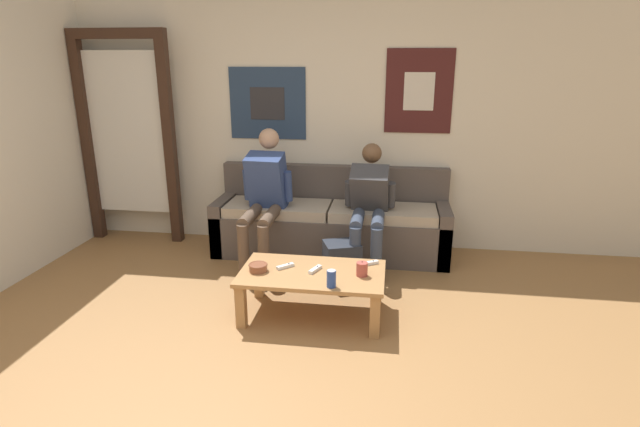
{
  "coord_description": "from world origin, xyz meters",
  "views": [
    {
      "loc": [
        0.8,
        -2.34,
        1.88
      ],
      "look_at": [
        0.24,
        1.49,
        0.66
      ],
      "focal_mm": 28.0,
      "sensor_mm": 36.0,
      "label": 1
    }
  ],
  "objects_px": {
    "ceramic_bowl": "(258,267)",
    "pillar_candle": "(362,269)",
    "game_controller_near_right": "(370,263)",
    "coffee_table": "(312,279)",
    "backpack": "(342,264)",
    "drink_can_blue": "(331,279)",
    "couch": "(331,224)",
    "game_controller_far_center": "(315,269)",
    "person_seated_adult": "(264,194)",
    "person_seated_teen": "(369,203)",
    "game_controller_near_left": "(285,266)"
  },
  "relations": [
    {
      "from": "ceramic_bowl",
      "to": "pillar_candle",
      "type": "bearing_deg",
      "value": 2.31
    },
    {
      "from": "game_controller_near_right",
      "to": "coffee_table",
      "type": "bearing_deg",
      "value": -155.11
    },
    {
      "from": "coffee_table",
      "to": "backpack",
      "type": "relative_size",
      "value": 2.94
    },
    {
      "from": "coffee_table",
      "to": "drink_can_blue",
      "type": "xyz_separation_m",
      "value": [
        0.17,
        -0.24,
        0.12
      ]
    },
    {
      "from": "couch",
      "to": "game_controller_far_center",
      "type": "distance_m",
      "value": 1.28
    },
    {
      "from": "coffee_table",
      "to": "drink_can_blue",
      "type": "height_order",
      "value": "drink_can_blue"
    },
    {
      "from": "person_seated_adult",
      "to": "game_controller_far_center",
      "type": "height_order",
      "value": "person_seated_adult"
    },
    {
      "from": "person_seated_teen",
      "to": "coffee_table",
      "type": "bearing_deg",
      "value": -110.27
    },
    {
      "from": "person_seated_adult",
      "to": "drink_can_blue",
      "type": "relative_size",
      "value": 10.06
    },
    {
      "from": "couch",
      "to": "pillar_candle",
      "type": "relative_size",
      "value": 19.88
    },
    {
      "from": "couch",
      "to": "drink_can_blue",
      "type": "bearing_deg",
      "value": -82.81
    },
    {
      "from": "pillar_candle",
      "to": "game_controller_near_right",
      "type": "xyz_separation_m",
      "value": [
        0.05,
        0.21,
        -0.04
      ]
    },
    {
      "from": "backpack",
      "to": "game_controller_near_right",
      "type": "xyz_separation_m",
      "value": [
        0.25,
        -0.42,
        0.2
      ]
    },
    {
      "from": "pillar_candle",
      "to": "drink_can_blue",
      "type": "distance_m",
      "value": 0.29
    },
    {
      "from": "person_seated_adult",
      "to": "person_seated_teen",
      "type": "xyz_separation_m",
      "value": [
        0.96,
        0.04,
        -0.06
      ]
    },
    {
      "from": "pillar_candle",
      "to": "drink_can_blue",
      "type": "bearing_deg",
      "value": -132.38
    },
    {
      "from": "backpack",
      "to": "person_seated_teen",
      "type": "bearing_deg",
      "value": 61.69
    },
    {
      "from": "pillar_candle",
      "to": "ceramic_bowl",
      "type": "bearing_deg",
      "value": -177.69
    },
    {
      "from": "person_seated_teen",
      "to": "ceramic_bowl",
      "type": "bearing_deg",
      "value": -126.45
    },
    {
      "from": "person_seated_adult",
      "to": "drink_can_blue",
      "type": "bearing_deg",
      "value": -56.84
    },
    {
      "from": "person_seated_teen",
      "to": "game_controller_near_right",
      "type": "distance_m",
      "value": 0.83
    },
    {
      "from": "couch",
      "to": "game_controller_far_center",
      "type": "xyz_separation_m",
      "value": [
        0.04,
        -1.28,
        0.07
      ]
    },
    {
      "from": "drink_can_blue",
      "to": "game_controller_far_center",
      "type": "height_order",
      "value": "drink_can_blue"
    },
    {
      "from": "person_seated_adult",
      "to": "game_controller_near_left",
      "type": "relative_size",
      "value": 9.76
    },
    {
      "from": "couch",
      "to": "person_seated_adult",
      "type": "distance_m",
      "value": 0.77
    },
    {
      "from": "backpack",
      "to": "game_controller_near_right",
      "type": "bearing_deg",
      "value": -58.84
    },
    {
      "from": "couch",
      "to": "person_seated_adult",
      "type": "xyz_separation_m",
      "value": [
        -0.58,
        -0.35,
        0.38
      ]
    },
    {
      "from": "person_seated_teen",
      "to": "game_controller_near_left",
      "type": "bearing_deg",
      "value": -121.39
    },
    {
      "from": "person_seated_adult",
      "to": "pillar_candle",
      "type": "relative_size",
      "value": 10.88
    },
    {
      "from": "couch",
      "to": "game_controller_far_center",
      "type": "bearing_deg",
      "value": -88.19
    },
    {
      "from": "ceramic_bowl",
      "to": "backpack",
      "type": "bearing_deg",
      "value": 49.6
    },
    {
      "from": "person_seated_teen",
      "to": "pillar_candle",
      "type": "xyz_separation_m",
      "value": [
        0.01,
        -1.0,
        -0.21
      ]
    },
    {
      "from": "person_seated_adult",
      "to": "game_controller_far_center",
      "type": "distance_m",
      "value": 1.16
    },
    {
      "from": "person_seated_teen",
      "to": "drink_can_blue",
      "type": "relative_size",
      "value": 8.99
    },
    {
      "from": "game_controller_far_center",
      "to": "pillar_candle",
      "type": "bearing_deg",
      "value": -5.41
    },
    {
      "from": "coffee_table",
      "to": "game_controller_near_right",
      "type": "distance_m",
      "value": 0.46
    },
    {
      "from": "game_controller_near_left",
      "to": "ceramic_bowl",
      "type": "bearing_deg",
      "value": -154.57
    },
    {
      "from": "couch",
      "to": "game_controller_near_right",
      "type": "height_order",
      "value": "couch"
    },
    {
      "from": "coffee_table",
      "to": "ceramic_bowl",
      "type": "distance_m",
      "value": 0.41
    },
    {
      "from": "backpack",
      "to": "pillar_candle",
      "type": "bearing_deg",
      "value": -71.79
    },
    {
      "from": "pillar_candle",
      "to": "game_controller_far_center",
      "type": "bearing_deg",
      "value": 174.59
    },
    {
      "from": "game_controller_near_left",
      "to": "drink_can_blue",
      "type": "bearing_deg",
      "value": -35.44
    },
    {
      "from": "person_seated_teen",
      "to": "game_controller_far_center",
      "type": "relative_size",
      "value": 7.63
    },
    {
      "from": "coffee_table",
      "to": "game_controller_far_center",
      "type": "bearing_deg",
      "value": 35.09
    },
    {
      "from": "coffee_table",
      "to": "game_controller_far_center",
      "type": "height_order",
      "value": "game_controller_far_center"
    },
    {
      "from": "backpack",
      "to": "pillar_candle",
      "type": "height_order",
      "value": "pillar_candle"
    },
    {
      "from": "couch",
      "to": "game_controller_near_left",
      "type": "bearing_deg",
      "value": -98.75
    },
    {
      "from": "coffee_table",
      "to": "pillar_candle",
      "type": "bearing_deg",
      "value": -2.92
    },
    {
      "from": "game_controller_far_center",
      "to": "couch",
      "type": "bearing_deg",
      "value": 91.81
    },
    {
      "from": "ceramic_bowl",
      "to": "game_controller_far_center",
      "type": "bearing_deg",
      "value": 8.68
    }
  ]
}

